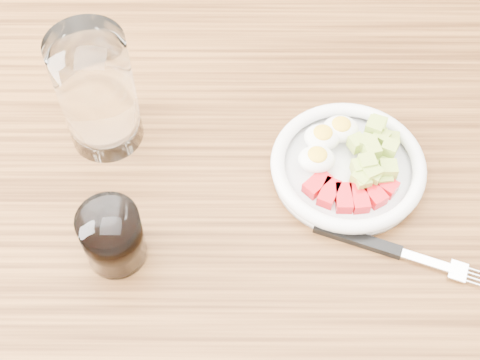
% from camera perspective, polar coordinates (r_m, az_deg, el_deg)
% --- Properties ---
extents(dining_table, '(1.50, 0.90, 0.77)m').
position_cam_1_polar(dining_table, '(0.91, 0.63, -5.03)').
color(dining_table, brown).
rests_on(dining_table, ground).
extents(bowl, '(0.19, 0.19, 0.05)m').
position_cam_1_polar(bowl, '(0.84, 9.20, 1.33)').
color(bowl, white).
rests_on(bowl, dining_table).
extents(fork, '(0.21, 0.09, 0.01)m').
position_cam_1_polar(fork, '(0.80, 12.04, -5.62)').
color(fork, black).
rests_on(fork, dining_table).
extents(water_glass, '(0.09, 0.09, 0.17)m').
position_cam_1_polar(water_glass, '(0.83, -12.12, 7.32)').
color(water_glass, white).
rests_on(water_glass, dining_table).
extents(coffee_glass, '(0.07, 0.07, 0.08)m').
position_cam_1_polar(coffee_glass, '(0.77, -10.82, -4.79)').
color(coffee_glass, white).
rests_on(coffee_glass, dining_table).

